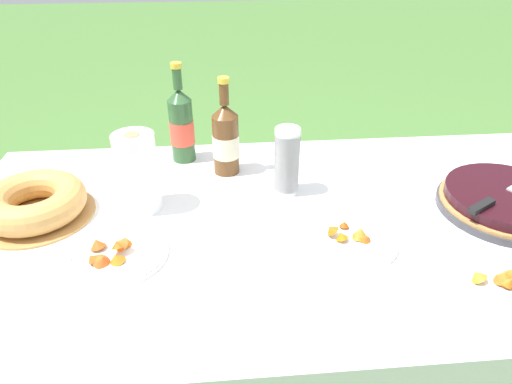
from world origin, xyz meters
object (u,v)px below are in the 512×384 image
snack_plate_right (505,281)px  snack_plate_near (354,239)px  cup_stack (287,161)px  serving_knife (505,194)px  bundt_cake (34,202)px  cider_bottle_amber (226,139)px  berry_tart (507,201)px  paper_towel_roll (138,173)px  cider_bottle_green (181,125)px  snack_plate_left (118,252)px

snack_plate_right → snack_plate_near: bearing=148.5°
cup_stack → serving_knife: bearing=-16.0°
bundt_cake → cider_bottle_amber: 0.56m
berry_tart → cup_stack: bearing=166.0°
snack_plate_right → paper_towel_roll: 0.92m
cup_stack → cider_bottle_green: 0.39m
cider_bottle_green → serving_knife: bearing=-24.7°
serving_knife → snack_plate_left: size_ratio=1.44×
cup_stack → cider_bottle_amber: cider_bottle_amber is taller
serving_knife → cup_stack: bearing=133.7°
cup_stack → cider_bottle_green: bearing=142.2°
serving_knife → snack_plate_near: size_ratio=1.58×
snack_plate_left → snack_plate_near: bearing=0.2°
berry_tart → cider_bottle_amber: bearing=159.2°
berry_tart → paper_towel_roll: bearing=174.2°
snack_plate_right → snack_plate_left: bearing=168.6°
cider_bottle_green → snack_plate_near: cider_bottle_green is taller
cider_bottle_amber → snack_plate_right: bearing=-44.1°
snack_plate_left → cup_stack: bearing=30.4°
serving_knife → bundt_cake: bundt_cake is taller
snack_plate_right → berry_tart: bearing=59.6°
cider_bottle_green → snack_plate_left: (-0.13, -0.50, -0.11)m
cider_bottle_green → snack_plate_right: (0.73, -0.67, -0.11)m
snack_plate_right → paper_towel_roll: bearing=155.1°
cup_stack → snack_plate_near: cup_stack is taller
cider_bottle_green → snack_plate_near: 0.67m
cider_bottle_amber → snack_plate_right: (0.59, -0.57, -0.10)m
snack_plate_near → snack_plate_left: 0.57m
serving_knife → snack_plate_right: serving_knife is taller
bundt_cake → snack_plate_near: bundt_cake is taller
cup_stack → paper_towel_roll: size_ratio=0.91×
berry_tart → bundt_cake: bearing=176.3°
cup_stack → snack_plate_right: 0.61m
bundt_cake → serving_knife: bearing=-4.4°
cider_bottle_green → snack_plate_left: bearing=-105.2°
cup_stack → cider_bottle_green: (-0.31, 0.24, 0.02)m
cup_stack → cider_bottle_amber: bearing=140.0°
snack_plate_right → bundt_cake: bearing=161.7°
cider_bottle_green → cider_bottle_amber: cider_bottle_green is taller
cider_bottle_green → snack_plate_near: bearing=-48.3°
berry_tart → snack_plate_near: (-0.46, -0.11, -0.02)m
cider_bottle_amber → snack_plate_near: (0.30, -0.40, -0.10)m
snack_plate_near → snack_plate_left: size_ratio=0.91×
snack_plate_left → paper_towel_roll: paper_towel_roll is taller
snack_plate_near → snack_plate_left: bearing=-179.8°
cider_bottle_green → cider_bottle_amber: size_ratio=1.06×
serving_knife → cider_bottle_green: bearing=125.0°
snack_plate_right → cider_bottle_green: bearing=137.4°
snack_plate_left → paper_towel_roll: bearing=81.2°
berry_tart → snack_plate_near: size_ratio=1.72×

